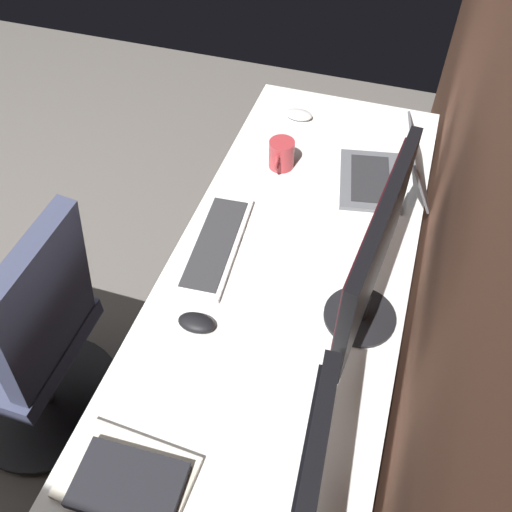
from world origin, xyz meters
TOP-DOWN VIEW (x-y plane):
  - wall_back at (0.00, 2.08)m, footprint 4.44×0.10m
  - desk at (0.01, 1.66)m, footprint 2.19×0.71m
  - drawer_pedestal at (0.10, 1.69)m, footprint 0.40×0.51m
  - monitor_primary at (-0.05, 1.89)m, footprint 0.56×0.20m
  - laptop_leftmost at (-0.62, 1.88)m, footprint 0.35×0.34m
  - keyboard_main at (-0.17, 1.42)m, footprint 0.43×0.17m
  - mouse_main at (0.12, 1.47)m, footprint 0.06×0.10m
  - mouse_spare at (-0.90, 1.50)m, footprint 0.06×0.10m
  - book_stack_near at (0.56, 1.49)m, footprint 0.20×0.29m
  - coffee_mug at (-0.60, 1.51)m, footprint 0.13×0.09m
  - office_chair at (0.20, 0.91)m, footprint 0.56×0.56m

SIDE VIEW (x-z plane):
  - drawer_pedestal at x=0.10m, z-range 0.00..0.69m
  - office_chair at x=0.20m, z-range -0.03..0.94m
  - desk at x=0.01m, z-range 0.30..1.03m
  - keyboard_main at x=-0.17m, z-range 0.73..0.75m
  - mouse_main at x=0.12m, z-range 0.73..0.76m
  - mouse_spare at x=-0.90m, z-range 0.73..0.76m
  - book_stack_near at x=0.56m, z-range 0.73..0.77m
  - laptop_leftmost at x=-0.62m, z-range 0.68..0.87m
  - coffee_mug at x=-0.60m, z-range 0.73..0.83m
  - monitor_primary at x=-0.05m, z-range 0.76..1.22m
  - wall_back at x=0.00m, z-range 0.00..2.60m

